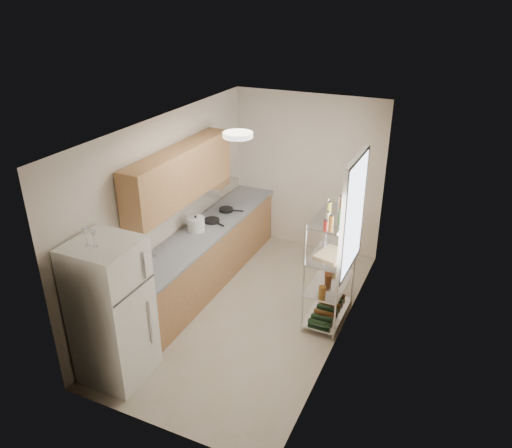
# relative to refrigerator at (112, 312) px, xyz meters

# --- Properties ---
(room) EXTENTS (2.52, 4.42, 2.62)m
(room) POSITION_rel_refrigerator_xyz_m (0.87, 1.71, 0.45)
(room) COLOR #AEA18D
(room) RESTS_ON ground
(counter_run) EXTENTS (0.63, 3.51, 0.90)m
(counter_run) POSITION_rel_refrigerator_xyz_m (-0.05, 2.15, -0.39)
(counter_run) COLOR #B67E4D
(counter_run) RESTS_ON ground
(upper_cabinets) EXTENTS (0.33, 2.20, 0.72)m
(upper_cabinets) POSITION_rel_refrigerator_xyz_m (-0.19, 1.81, 0.96)
(upper_cabinets) COLOR #B67E4D
(upper_cabinets) RESTS_ON room
(range_hood) EXTENTS (0.50, 0.60, 0.12)m
(range_hood) POSITION_rel_refrigerator_xyz_m (-0.13, 2.61, 0.54)
(range_hood) COLOR #B7BABC
(range_hood) RESTS_ON room
(window) EXTENTS (0.06, 1.00, 1.46)m
(window) POSITION_rel_refrigerator_xyz_m (2.09, 2.06, 0.70)
(window) COLOR white
(window) RESTS_ON room
(bakers_rack) EXTENTS (0.45, 0.90, 1.73)m
(bakers_rack) POSITION_rel_refrigerator_xyz_m (1.87, 2.00, 0.26)
(bakers_rack) COLOR silver
(bakers_rack) RESTS_ON ground
(ceiling_dome) EXTENTS (0.34, 0.34, 0.05)m
(ceiling_dome) POSITION_rel_refrigerator_xyz_m (0.87, 1.41, 1.72)
(ceiling_dome) COLOR white
(ceiling_dome) RESTS_ON room
(refrigerator) EXTENTS (0.70, 0.70, 1.70)m
(refrigerator) POSITION_rel_refrigerator_xyz_m (0.00, 0.00, 0.00)
(refrigerator) COLOR white
(refrigerator) RESTS_ON ground
(wine_glass_a) EXTENTS (0.06, 0.06, 0.18)m
(wine_glass_a) POSITION_rel_refrigerator_xyz_m (-0.01, -0.08, 0.94)
(wine_glass_a) COLOR silver
(wine_glass_a) RESTS_ON refrigerator
(wine_glass_b) EXTENTS (0.07, 0.07, 0.20)m
(wine_glass_b) POSITION_rel_refrigerator_xyz_m (-0.09, -0.10, 0.95)
(wine_glass_b) COLOR silver
(wine_glass_b) RESTS_ON refrigerator
(rice_cooker) EXTENTS (0.25, 0.25, 0.20)m
(rice_cooker) POSITION_rel_refrigerator_xyz_m (-0.13, 2.03, 0.15)
(rice_cooker) COLOR silver
(rice_cooker) RESTS_ON counter_run
(frying_pan_large) EXTENTS (0.30, 0.30, 0.04)m
(frying_pan_large) POSITION_rel_refrigerator_xyz_m (-0.07, 2.38, 0.07)
(frying_pan_large) COLOR black
(frying_pan_large) RESTS_ON counter_run
(frying_pan_small) EXTENTS (0.26, 0.26, 0.05)m
(frying_pan_small) POSITION_rel_refrigerator_xyz_m (-0.06, 2.81, 0.07)
(frying_pan_small) COLOR black
(frying_pan_small) RESTS_ON counter_run
(cutting_board) EXTENTS (0.41, 0.48, 0.03)m
(cutting_board) POSITION_rel_refrigerator_xyz_m (1.90, 1.93, 0.18)
(cutting_board) COLOR tan
(cutting_board) RESTS_ON bakers_rack
(espresso_machine) EXTENTS (0.18, 0.25, 0.28)m
(espresso_machine) POSITION_rel_refrigerator_xyz_m (1.99, 2.34, 0.30)
(espresso_machine) COLOR black
(espresso_machine) RESTS_ON bakers_rack
(storage_bag) EXTENTS (0.13, 0.16, 0.15)m
(storage_bag) POSITION_rel_refrigerator_xyz_m (1.79, 2.34, -0.21)
(storage_bag) COLOR #9F3513
(storage_bag) RESTS_ON bakers_rack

